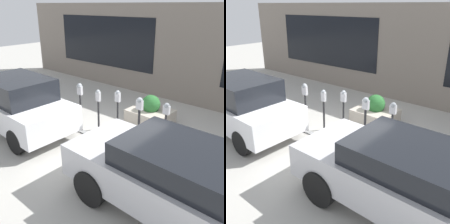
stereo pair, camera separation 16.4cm
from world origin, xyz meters
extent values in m
plane|color=#ADAAA3|center=(0.00, 0.00, 0.00)|extent=(40.00, 40.00, 0.00)
cube|color=gray|center=(0.00, 0.08, 0.02)|extent=(19.00, 0.16, 0.04)
cube|color=slate|center=(0.00, -4.48, 1.89)|extent=(19.00, 0.15, 3.78)
cube|color=black|center=(4.28, -4.39, 2.08)|extent=(5.70, 0.02, 2.27)
cylinder|color=#232326|center=(-1.58, -0.32, 0.61)|extent=(0.05, 0.05, 1.23)
cube|color=#B7B7BC|center=(-1.58, -0.32, 1.34)|extent=(0.16, 0.09, 0.22)
sphere|color=gray|center=(-1.58, -0.32, 1.45)|extent=(0.14, 0.14, 0.14)
cylinder|color=#232326|center=(-0.73, -0.39, 0.55)|extent=(0.07, 0.07, 1.10)
cube|color=#B7B7BC|center=(-0.73, -0.39, 1.23)|extent=(0.19, 0.09, 0.26)
sphere|color=gray|center=(-0.73, -0.39, 1.37)|extent=(0.16, 0.16, 0.16)
cylinder|color=#232326|center=(0.01, -0.37, 0.58)|extent=(0.05, 0.05, 1.16)
cube|color=#B7B7BC|center=(0.01, -0.37, 1.29)|extent=(0.15, 0.09, 0.27)
sphere|color=gray|center=(0.01, -0.37, 1.42)|extent=(0.13, 0.13, 0.13)
cylinder|color=#232326|center=(0.80, -0.38, 0.49)|extent=(0.06, 0.06, 0.98)
cube|color=#B7B7BC|center=(0.80, -0.38, 1.13)|extent=(0.15, 0.09, 0.31)
sphere|color=gray|center=(0.80, -0.38, 1.28)|extent=(0.12, 0.12, 0.12)
cylinder|color=#232326|center=(1.56, -0.33, 0.52)|extent=(0.06, 0.06, 1.03)
cube|color=#B7B7BC|center=(1.56, -0.33, 1.18)|extent=(0.19, 0.09, 0.30)
sphere|color=gray|center=(1.56, -0.33, 1.33)|extent=(0.16, 0.16, 0.16)
cube|color=#B2A899|center=(-0.17, -1.84, 0.25)|extent=(1.33, 1.14, 0.50)
sphere|color=#28662D|center=(-0.17, -1.84, 0.70)|extent=(0.61, 0.61, 0.61)
cube|color=#B7B7BC|center=(-2.65, 1.32, 0.73)|extent=(4.10, 1.81, 0.70)
cube|color=black|center=(-2.81, 1.32, 1.29)|extent=(2.14, 1.58, 0.42)
cylinder|color=black|center=(-1.38, 0.51, 0.38)|extent=(0.76, 0.21, 0.76)
cylinder|color=black|center=(-1.38, 2.14, 0.38)|extent=(0.76, 0.21, 0.76)
cube|color=silver|center=(2.73, 1.24, 0.72)|extent=(4.09, 1.85, 0.74)
cube|color=black|center=(2.57, 1.24, 1.41)|extent=(2.14, 1.60, 0.64)
cylinder|color=black|center=(3.99, 0.43, 0.35)|extent=(0.69, 0.21, 0.69)
cylinder|color=black|center=(1.48, 0.43, 0.35)|extent=(0.69, 0.21, 0.69)
cylinder|color=black|center=(1.48, 2.06, 0.35)|extent=(0.69, 0.21, 0.69)
camera|label=1|loc=(-4.45, 5.01, 3.72)|focal=42.00mm
camera|label=2|loc=(-4.33, 5.12, 3.72)|focal=42.00mm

